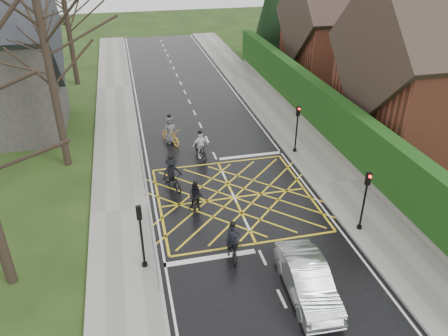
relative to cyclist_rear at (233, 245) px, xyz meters
name	(u,v)px	position (x,y,z in m)	size (l,w,h in m)	color
ground	(234,198)	(1.25, 4.57, -0.59)	(120.00, 120.00, 0.00)	black
road	(234,197)	(1.25, 4.57, -0.58)	(9.00, 80.00, 0.01)	black
sidewalk_right	(337,183)	(7.25, 4.57, -0.51)	(3.00, 80.00, 0.15)	gray
sidewalk_left	(121,211)	(-4.75, 4.57, -0.51)	(3.00, 80.00, 0.15)	gray
stone_wall	(322,133)	(9.00, 10.57, -0.24)	(0.50, 38.00, 0.70)	slate
hedge	(324,109)	(9.00, 10.57, 1.51)	(0.90, 38.00, 2.80)	#0F370F
house_near	(445,72)	(16.00, 8.57, 4.14)	(11.80, 9.80, 11.30)	brown
house_far	(342,32)	(16.00, 22.57, 3.77)	(9.80, 8.80, 10.30)	brown
conifer	(272,12)	(12.00, 30.57, 4.41)	(4.60, 4.60, 10.00)	black
tree_near	(42,32)	(-7.75, 10.57, 7.32)	(9.24, 9.24, 11.44)	black
tree_far	(64,2)	(-8.05, 26.57, 6.60)	(8.40, 8.40, 10.40)	black
railing_south	(152,238)	(-3.40, 1.07, 0.19)	(0.05, 5.04, 1.03)	slate
railing_north	(141,160)	(-3.40, 8.57, 0.20)	(0.05, 6.04, 1.03)	slate
traffic_light_ne	(297,130)	(6.35, 8.77, 1.07)	(0.24, 0.31, 3.21)	black
traffic_light_se	(364,202)	(6.35, 0.37, 1.07)	(0.24, 0.31, 3.21)	black
traffic_light_sw	(142,237)	(-3.85, 0.08, 1.07)	(0.24, 0.31, 3.21)	black
cyclist_rear	(233,245)	(0.00, 0.00, 0.00)	(0.84, 1.92, 1.81)	black
cyclist_back	(196,199)	(-0.94, 3.94, 0.05)	(1.05, 1.73, 1.68)	black
cyclist_mid	(172,176)	(-1.84, 6.40, 0.14)	(1.37, 2.17, 1.99)	black
cyclist_front	(201,148)	(0.34, 9.48, 0.11)	(1.08, 1.96, 1.90)	black
cyclist_lead	(170,133)	(-1.22, 12.11, 0.12)	(1.51, 2.23, 2.05)	gold
car	(308,280)	(2.28, -2.88, 0.13)	(1.52, 4.37, 1.44)	#B9BDC1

